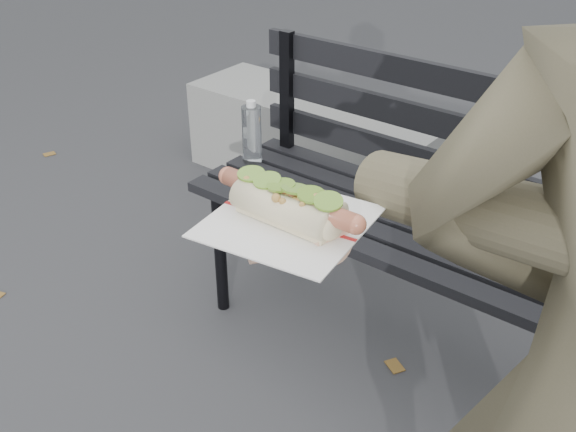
{
  "coord_description": "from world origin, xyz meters",
  "views": [
    {
      "loc": [
        0.53,
        -0.63,
        1.47
      ],
      "look_at": [
        0.09,
        -0.05,
        1.03
      ],
      "focal_mm": 42.0,
      "sensor_mm": 36.0,
      "label": 1
    }
  ],
  "objects": [
    {
      "name": "park_bench",
      "position": [
        -0.12,
        0.94,
        0.52
      ],
      "size": [
        1.5,
        0.44,
        0.88
      ],
      "color": "black",
      "rests_on": "ground"
    },
    {
      "name": "concrete_block",
      "position": [
        -1.07,
        1.65,
        0.2
      ],
      "size": [
        1.2,
        0.4,
        0.4
      ],
      "primitive_type": "cube",
      "color": "slate",
      "rests_on": "ground"
    },
    {
      "name": "held_hotdog",
      "position": [
        0.29,
        0.02,
        1.07
      ],
      "size": [
        0.64,
        0.31,
        0.2
      ],
      "color": "#4B4732"
    }
  ]
}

